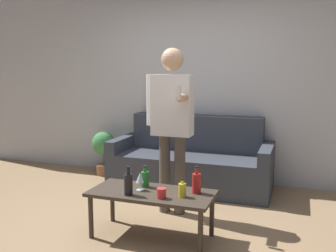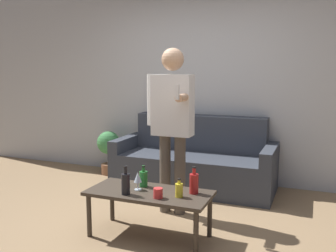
# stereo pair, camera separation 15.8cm
# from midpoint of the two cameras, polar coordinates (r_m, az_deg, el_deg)

# --- Properties ---
(ground_plane) EXTENTS (16.00, 16.00, 0.00)m
(ground_plane) POSITION_cam_midpoint_polar(r_m,az_deg,el_deg) (3.64, -5.26, -16.13)
(ground_plane) COLOR #997A56
(wall_back) EXTENTS (8.00, 0.06, 2.70)m
(wall_back) POSITION_cam_midpoint_polar(r_m,az_deg,el_deg) (5.18, 3.85, 6.66)
(wall_back) COLOR silver
(wall_back) RESTS_ON ground_plane
(couch) EXTENTS (2.05, 0.84, 0.92)m
(couch) POSITION_cam_midpoint_polar(r_m,az_deg,el_deg) (4.91, 2.69, -5.54)
(couch) COLOR #383D47
(couch) RESTS_ON ground_plane
(coffee_table) EXTENTS (1.12, 0.51, 0.43)m
(coffee_table) POSITION_cam_midpoint_polar(r_m,az_deg,el_deg) (3.45, -3.85, -10.71)
(coffee_table) COLOR #3D3328
(coffee_table) RESTS_ON ground_plane
(bottle_orange) EXTENTS (0.08, 0.08, 0.26)m
(bottle_orange) POSITION_cam_midpoint_polar(r_m,az_deg,el_deg) (3.34, -7.42, -8.73)
(bottle_orange) COLOR black
(bottle_orange) RESTS_ON coffee_table
(bottle_green) EXTENTS (0.08, 0.08, 0.24)m
(bottle_green) POSITION_cam_midpoint_polar(r_m,az_deg,el_deg) (3.36, 3.02, -8.61)
(bottle_green) COLOR #B21E1E
(bottle_green) RESTS_ON coffee_table
(bottle_dark) EXTENTS (0.08, 0.08, 0.20)m
(bottle_dark) POSITION_cam_midpoint_polar(r_m,az_deg,el_deg) (3.55, -4.80, -7.99)
(bottle_dark) COLOR #23752D
(bottle_dark) RESTS_ON coffee_table
(bottle_yellow) EXTENTS (0.07, 0.07, 0.16)m
(bottle_yellow) POSITION_cam_midpoint_polar(r_m,az_deg,el_deg) (3.27, 0.79, -9.67)
(bottle_yellow) COLOR yellow
(bottle_yellow) RESTS_ON coffee_table
(wine_glass_near) EXTENTS (0.07, 0.07, 0.17)m
(wine_glass_near) POSITION_cam_midpoint_polar(r_m,az_deg,el_deg) (3.45, -5.63, -7.92)
(wine_glass_near) COLOR silver
(wine_glass_near) RESTS_ON coffee_table
(cup_on_table) EXTENTS (0.08, 0.08, 0.09)m
(cup_on_table) POSITION_cam_midpoint_polar(r_m,az_deg,el_deg) (3.25, -2.42, -10.21)
(cup_on_table) COLOR red
(cup_on_table) RESTS_ON coffee_table
(person_standing_front) EXTENTS (0.50, 0.44, 1.74)m
(person_standing_front) POSITION_cam_midpoint_polar(r_m,az_deg,el_deg) (3.88, -0.60, 1.37)
(person_standing_front) COLOR brown
(person_standing_front) RESTS_ON ground_plane
(potted_plant) EXTENTS (0.33, 0.33, 0.64)m
(potted_plant) POSITION_cam_midpoint_polar(r_m,az_deg,el_deg) (5.52, -10.58, -3.30)
(potted_plant) COLOR #936042
(potted_plant) RESTS_ON ground_plane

